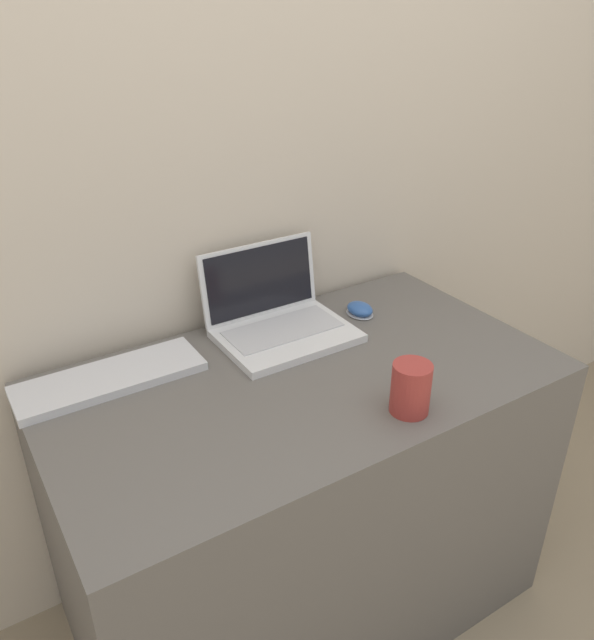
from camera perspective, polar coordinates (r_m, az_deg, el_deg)
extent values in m
cube|color=beige|center=(1.55, -7.06, 17.27)|extent=(7.00, 0.04, 2.50)
cube|color=#5B5651|center=(1.66, 0.52, -15.96)|extent=(1.17, 0.65, 0.75)
cube|color=silver|center=(1.56, -0.95, -1.45)|extent=(0.33, 0.24, 0.02)
cube|color=#B7B7BC|center=(1.57, -1.30, -0.82)|extent=(0.29, 0.13, 0.00)
cube|color=silver|center=(1.62, -3.47, 3.74)|extent=(0.33, 0.04, 0.19)
cube|color=black|center=(1.62, -3.37, 3.69)|extent=(0.30, 0.03, 0.17)
cylinder|color=#9E332D|center=(1.30, 10.36, -6.16)|extent=(0.08, 0.08, 0.11)
cylinder|color=black|center=(1.28, 10.56, -4.23)|extent=(0.07, 0.07, 0.01)
ellipsoid|color=#B2B2B7|center=(1.70, 5.75, 0.61)|extent=(0.07, 0.08, 0.01)
ellipsoid|color=#2D569E|center=(1.69, 5.77, 1.01)|extent=(0.06, 0.08, 0.03)
cube|color=silver|center=(1.46, -16.74, -5.10)|extent=(0.41, 0.14, 0.02)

